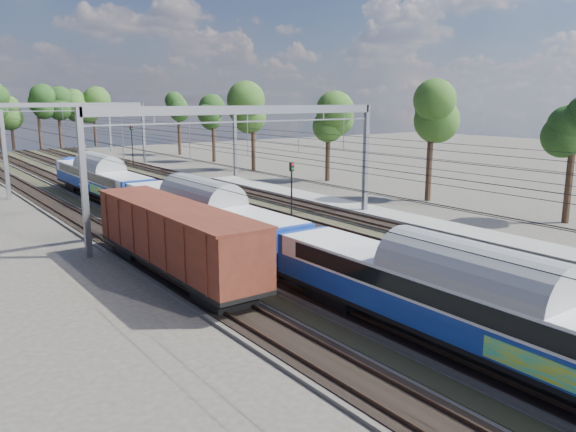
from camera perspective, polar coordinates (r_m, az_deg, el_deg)
track_bed at (r=53.99m, az=-12.49°, el=1.54°), size 21.00×130.00×0.34m
platform at (r=41.82m, az=17.75°, el=-1.61°), size 3.00×70.00×0.30m
catenary at (r=60.51m, az=-15.43°, el=8.48°), size 25.65×130.00×9.00m
tree_belt at (r=99.30m, az=-19.64°, el=10.29°), size 40.14×101.34×11.73m
emu_train at (r=36.63m, az=-8.42°, el=0.81°), size 2.95×62.31×4.31m
freight_boxcar at (r=30.32m, az=-11.49°, el=-1.97°), size 3.08×14.85×3.83m
worker at (r=78.55m, az=-21.11°, el=4.81°), size 0.74×0.86×2.00m
signal_near at (r=39.95m, az=0.38°, el=2.81°), size 0.35×0.32×5.06m
signal_far at (r=81.83m, az=-15.57°, el=7.39°), size 0.41×0.37×6.03m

